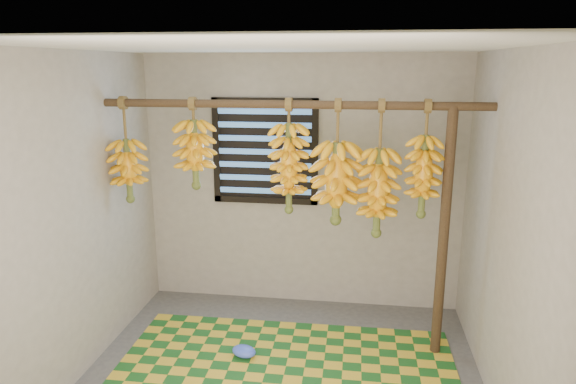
% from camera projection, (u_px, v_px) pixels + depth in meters
% --- Properties ---
extents(ceiling, '(3.00, 3.00, 0.01)m').
position_uv_depth(ceiling, '(275.00, 46.00, 3.13)').
color(ceiling, silver).
rests_on(ceiling, wall_back).
extents(wall_back, '(3.00, 0.01, 2.40)m').
position_uv_depth(wall_back, '(302.00, 183.00, 4.87)').
color(wall_back, gray).
rests_on(wall_back, floor).
extents(wall_left, '(0.01, 3.00, 2.40)m').
position_uv_depth(wall_left, '(67.00, 224.00, 3.63)').
color(wall_left, gray).
rests_on(wall_left, floor).
extents(wall_right, '(0.01, 3.00, 2.40)m').
position_uv_depth(wall_right, '(513.00, 244.00, 3.22)').
color(wall_right, gray).
rests_on(wall_right, floor).
extents(window, '(1.00, 0.04, 1.00)m').
position_uv_depth(window, '(265.00, 152.00, 4.82)').
color(window, black).
rests_on(window, wall_back).
extents(hanging_pole, '(3.00, 0.06, 0.06)m').
position_uv_depth(hanging_pole, '(291.00, 105.00, 3.90)').
color(hanging_pole, '#45331E').
rests_on(hanging_pole, wall_left).
extents(support_post, '(0.08, 0.08, 2.00)m').
position_uv_depth(support_post, '(444.00, 236.00, 3.98)').
color(support_post, '#45331E').
rests_on(support_post, floor).
extents(plastic_bag, '(0.25, 0.22, 0.08)m').
position_uv_depth(plastic_bag, '(244.00, 351.00, 4.13)').
color(plastic_bag, blue).
rests_on(plastic_bag, woven_mat).
extents(banana_bunch_a, '(0.30, 0.30, 0.86)m').
position_uv_depth(banana_bunch_a, '(128.00, 170.00, 4.22)').
color(banana_bunch_a, brown).
rests_on(banana_bunch_a, hanging_pole).
extents(banana_bunch_b, '(0.33, 0.33, 0.73)m').
position_uv_depth(banana_bunch_b, '(195.00, 154.00, 4.10)').
color(banana_bunch_b, brown).
rests_on(banana_bunch_b, hanging_pole).
extents(banana_bunch_c, '(0.37, 0.37, 0.97)m').
position_uv_depth(banana_bunch_c, '(336.00, 183.00, 4.00)').
color(banana_bunch_c, brown).
rests_on(banana_bunch_c, hanging_pole).
extents(banana_bunch_d, '(0.30, 0.30, 0.90)m').
position_uv_depth(banana_bunch_d, '(289.00, 168.00, 4.02)').
color(banana_bunch_d, brown).
rests_on(banana_bunch_d, hanging_pole).
extents(banana_bunch_e, '(0.32, 0.32, 1.07)m').
position_uv_depth(banana_bunch_e, '(378.00, 193.00, 3.97)').
color(banana_bunch_e, brown).
rests_on(banana_bunch_e, hanging_pole).
extents(banana_bunch_f, '(0.27, 0.27, 0.90)m').
position_uv_depth(banana_bunch_f, '(423.00, 176.00, 3.89)').
color(banana_bunch_f, brown).
rests_on(banana_bunch_f, hanging_pole).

